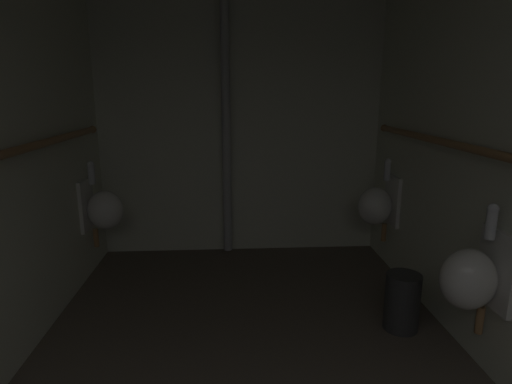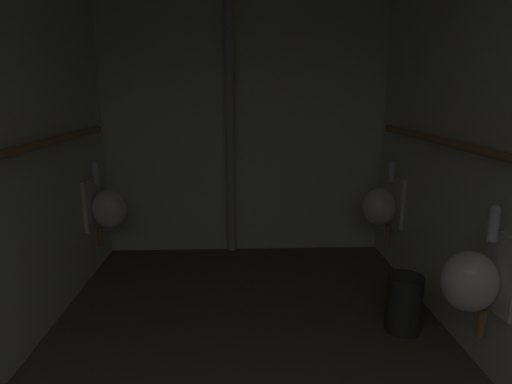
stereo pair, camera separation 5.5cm
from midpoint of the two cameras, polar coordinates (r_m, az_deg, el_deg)
name	(u,v)px [view 1 (the left image)]	position (r m, az deg, el deg)	size (l,w,h in m)	color
wall_back	(240,131)	(4.13, -2.53, 8.27)	(2.82, 0.06, 2.41)	beige
urinal_left_mid	(103,209)	(3.86, -20.40, -2.15)	(0.32, 0.30, 0.76)	silver
urinal_right_mid	(472,277)	(2.60, 26.61, -10.25)	(0.32, 0.30, 0.76)	silver
urinal_right_far	(377,205)	(3.89, 15.70, -1.66)	(0.32, 0.30, 0.76)	silver
supply_pipe_right	(504,156)	(2.48, 29.95, 4.18)	(0.06, 3.47, 0.06)	#9E7042
standpipe_back_wall	(226,132)	(4.02, -4.44, 8.10)	(0.08, 0.08, 2.36)	#B2B2B2
waste_bin	(402,302)	(3.08, 18.65, -13.88)	(0.23, 0.23, 0.39)	#2D2D2D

